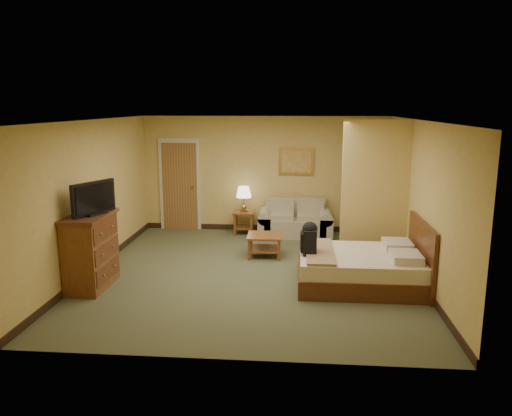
# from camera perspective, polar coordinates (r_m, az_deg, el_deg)

# --- Properties ---
(floor) EXTENTS (6.00, 6.00, 0.00)m
(floor) POSITION_cam_1_polar(r_m,az_deg,el_deg) (8.68, -0.38, -7.41)
(floor) COLOR #4E5235
(floor) RESTS_ON ground
(ceiling) EXTENTS (6.00, 6.00, 0.00)m
(ceiling) POSITION_cam_1_polar(r_m,az_deg,el_deg) (8.20, -0.40, 10.01)
(ceiling) COLOR white
(ceiling) RESTS_ON back_wall
(back_wall) EXTENTS (5.50, 0.02, 2.60)m
(back_wall) POSITION_cam_1_polar(r_m,az_deg,el_deg) (11.29, 1.00, 3.87)
(back_wall) COLOR tan
(back_wall) RESTS_ON floor
(left_wall) EXTENTS (0.02, 6.00, 2.60)m
(left_wall) POSITION_cam_1_polar(r_m,az_deg,el_deg) (9.01, -18.08, 1.27)
(left_wall) COLOR tan
(left_wall) RESTS_ON floor
(right_wall) EXTENTS (0.02, 6.00, 2.60)m
(right_wall) POSITION_cam_1_polar(r_m,az_deg,el_deg) (8.55, 18.30, 0.71)
(right_wall) COLOR tan
(right_wall) RESTS_ON floor
(partition) EXTENTS (1.20, 0.15, 2.60)m
(partition) POSITION_cam_1_polar(r_m,az_deg,el_deg) (9.32, 13.43, 1.87)
(partition) COLOR tan
(partition) RESTS_ON floor
(door) EXTENTS (0.94, 0.16, 2.10)m
(door) POSITION_cam_1_polar(r_m,az_deg,el_deg) (11.59, -8.69, 2.60)
(door) COLOR beige
(door) RESTS_ON floor
(baseboard) EXTENTS (5.50, 0.02, 0.12)m
(baseboard) POSITION_cam_1_polar(r_m,az_deg,el_deg) (11.52, 0.98, -2.26)
(baseboard) COLOR black
(baseboard) RESTS_ON floor
(loveseat) EXTENTS (1.62, 0.75, 0.82)m
(loveseat) POSITION_cam_1_polar(r_m,az_deg,el_deg) (11.04, 4.51, -1.82)
(loveseat) COLOR tan
(loveseat) RESTS_ON floor
(side_table) EXTENTS (0.46, 0.46, 0.51)m
(side_table) POSITION_cam_1_polar(r_m,az_deg,el_deg) (11.16, -1.39, -1.27)
(side_table) COLOR brown
(side_table) RESTS_ON floor
(table_lamp) EXTENTS (0.34, 0.34, 0.56)m
(table_lamp) POSITION_cam_1_polar(r_m,az_deg,el_deg) (11.04, -1.41, 1.77)
(table_lamp) COLOR #A9783E
(table_lamp) RESTS_ON side_table
(coffee_table) EXTENTS (0.67, 0.67, 0.42)m
(coffee_table) POSITION_cam_1_polar(r_m,az_deg,el_deg) (9.53, 0.99, -3.76)
(coffee_table) COLOR brown
(coffee_table) RESTS_ON floor
(wall_picture) EXTENTS (0.79, 0.04, 0.62)m
(wall_picture) POSITION_cam_1_polar(r_m,az_deg,el_deg) (11.21, 4.64, 5.32)
(wall_picture) COLOR #B78E3F
(wall_picture) RESTS_ON back_wall
(dresser) EXTENTS (0.58, 1.11, 1.18)m
(dresser) POSITION_cam_1_polar(r_m,az_deg,el_deg) (8.28, -18.35, -4.66)
(dresser) COLOR brown
(dresser) RESTS_ON floor
(tv) EXTENTS (0.39, 0.80, 0.52)m
(tv) POSITION_cam_1_polar(r_m,az_deg,el_deg) (8.05, -18.07, 0.97)
(tv) COLOR black
(tv) RESTS_ON dresser
(bed) EXTENTS (1.96, 1.65, 1.07)m
(bed) POSITION_cam_1_polar(r_m,az_deg,el_deg) (8.21, 12.18, -6.67)
(bed) COLOR #4D2411
(bed) RESTS_ON floor
(backpack) EXTENTS (0.24, 0.31, 0.53)m
(backpack) POSITION_cam_1_polar(r_m,az_deg,el_deg) (7.90, 6.15, -3.34)
(backpack) COLOR black
(backpack) RESTS_ON bed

